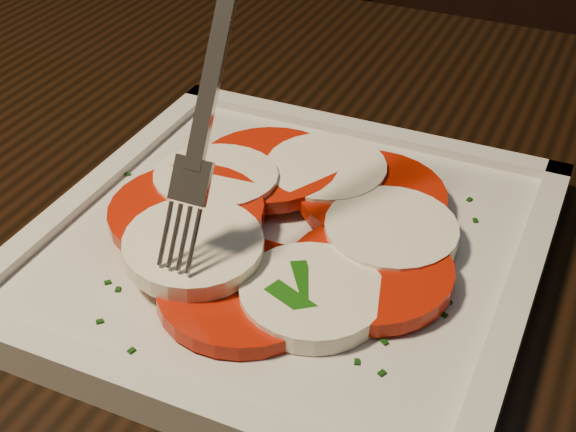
% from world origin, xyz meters
% --- Properties ---
extents(table, '(1.26, 0.90, 0.75)m').
position_xyz_m(table, '(0.05, -0.14, 0.65)').
color(table, black).
rests_on(table, ground).
extents(chair, '(0.46, 0.46, 0.93)m').
position_xyz_m(chair, '(-0.07, 0.67, 0.53)').
color(chair, black).
rests_on(chair, ground).
extents(plate, '(0.29, 0.29, 0.01)m').
position_xyz_m(plate, '(0.04, -0.13, 0.76)').
color(plate, silver).
rests_on(plate, table).
extents(caprese_salad, '(0.22, 0.21, 0.03)m').
position_xyz_m(caprese_salad, '(0.04, -0.13, 0.77)').
color(caprese_salad, '#BE1304').
rests_on(caprese_salad, plate).
extents(fork, '(0.05, 0.10, 0.15)m').
position_xyz_m(fork, '(0.02, -0.15, 0.86)').
color(fork, white).
rests_on(fork, caprese_salad).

